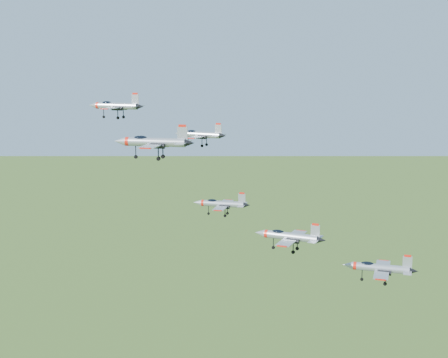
# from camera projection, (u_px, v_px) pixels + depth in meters

# --- Properties ---
(jet_lead) EXTENTS (13.85, 11.55, 3.70)m
(jet_lead) POSITION_uv_depth(u_px,v_px,m) (115.00, 106.00, 138.23)
(jet_lead) COLOR #989DA4
(jet_left_high) EXTENTS (11.30, 9.51, 3.03)m
(jet_left_high) POSITION_uv_depth(u_px,v_px,m) (199.00, 134.00, 123.24)
(jet_left_high) COLOR #989DA4
(jet_right_high) EXTENTS (13.54, 11.12, 3.63)m
(jet_right_high) POSITION_uv_depth(u_px,v_px,m) (153.00, 142.00, 100.01)
(jet_right_high) COLOR #989DA4
(jet_left_low) EXTENTS (11.68, 9.58, 3.13)m
(jet_left_low) POSITION_uv_depth(u_px,v_px,m) (221.00, 204.00, 123.76)
(jet_left_low) COLOR #989DA4
(jet_right_low) EXTENTS (13.11, 11.03, 3.52)m
(jet_right_low) POSITION_uv_depth(u_px,v_px,m) (289.00, 236.00, 109.71)
(jet_right_low) COLOR #989DA4
(jet_trail) EXTENTS (13.30, 11.01, 3.55)m
(jet_trail) POSITION_uv_depth(u_px,v_px,m) (379.00, 268.00, 111.09)
(jet_trail) COLOR #989DA4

